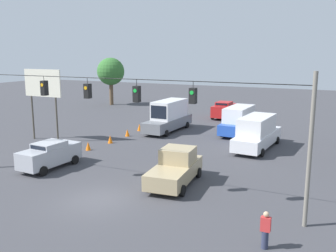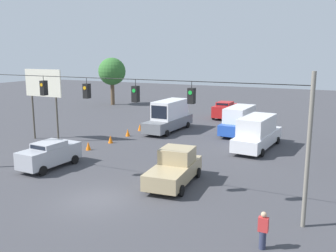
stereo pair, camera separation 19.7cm
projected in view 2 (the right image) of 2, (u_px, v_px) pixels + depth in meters
The scene contains 16 objects.
ground_plane at pixel (98, 200), 20.28m from camera, with size 140.00×140.00×0.00m, color #3D3D42.
overhead_signal_span at pixel (110, 114), 20.77m from camera, with size 20.99×0.38×7.10m.
sedan_silver_parked_shoulder at pixel (50, 154), 25.84m from camera, with size 2.16×4.65×1.83m.
pickup_truck_tan_crossing_near at pixel (175, 168), 22.70m from camera, with size 2.64×5.35×2.12m.
sedan_red_withflow_deep at pixel (225, 110), 45.22m from camera, with size 2.09×4.54×2.00m.
box_truck_blue_oncoming_deep at pixel (240, 120), 36.58m from camera, with size 2.58×7.12×2.70m.
box_truck_white_oncoming_far at pixel (257, 133), 30.82m from camera, with size 2.83×7.38×2.75m.
box_truck_grey_withflow_far at pixel (169, 116), 37.92m from camera, with size 2.53×7.36×3.11m.
traffic_cone_nearest at pixel (67, 154), 28.21m from camera, with size 0.43×0.43×0.70m, color orange.
traffic_cone_second at pixel (88, 146), 30.61m from camera, with size 0.43×0.43×0.70m, color orange.
traffic_cone_third at pixel (110, 139), 32.97m from camera, with size 0.43×0.43×0.70m, color orange.
traffic_cone_fourth at pixel (128, 133), 35.66m from camera, with size 0.43×0.43×0.70m, color orange.
traffic_cone_fifth at pixel (140, 127), 38.15m from camera, with size 0.43×0.43×0.70m, color orange.
roadside_billboard at pixel (43, 88), 33.23m from camera, with size 4.02×0.16×6.41m.
pedestrian at pixel (263, 231), 15.12m from camera, with size 0.40×0.28×1.60m.
tree_horizon_left at pixel (112, 72), 56.16m from camera, with size 4.09×4.09×7.09m.
Camera 2 is at (-11.70, 15.58, 7.88)m, focal length 40.00 mm.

